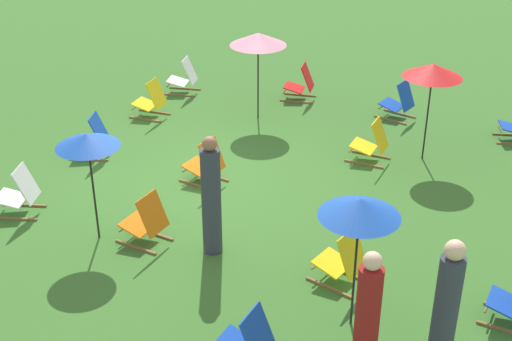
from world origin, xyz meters
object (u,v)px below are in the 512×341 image
at_px(umbrella_1, 360,208).
at_px(person_2, 446,308).
at_px(deckchair_9, 301,84).
at_px(person_0, 367,325).
at_px(deckchair_3, 184,78).
at_px(deckchair_8, 19,193).
at_px(deckchair_6, 372,143).
at_px(deckchair_12, 146,222).
at_px(umbrella_2, 433,71).
at_px(deckchair_14, 399,102).
at_px(deckchair_11, 151,101).
at_px(deckchair_0, 93,138).
at_px(umbrella_0, 258,39).
at_px(umbrella_3, 87,141).
at_px(deckchair_4, 206,164).
at_px(deckchair_7, 342,261).
at_px(person_1, 211,198).

xyz_separation_m(umbrella_1, person_2, (0.36, 1.16, -0.87)).
relative_size(deckchair_9, person_0, 0.45).
relative_size(deckchair_3, umbrella_1, 0.45).
bearing_deg(deckchair_8, umbrella_1, 66.23).
distance_m(deckchair_6, umbrella_1, 4.96).
bearing_deg(deckchair_6, deckchair_12, -28.58).
bearing_deg(umbrella_2, deckchair_14, -154.46).
xyz_separation_m(deckchair_12, umbrella_2, (-4.46, 3.41, 1.39)).
bearing_deg(umbrella_2, deckchair_11, -88.71).
height_order(deckchair_0, umbrella_0, umbrella_0).
xyz_separation_m(deckchair_9, umbrella_1, (7.18, 3.10, 1.36)).
bearing_deg(umbrella_3, deckchair_9, 171.00).
bearing_deg(deckchair_9, deckchair_6, 34.10).
bearing_deg(umbrella_3, deckchair_3, -165.20).
relative_size(deckchair_9, deckchair_12, 1.00).
bearing_deg(deckchair_4, deckchair_9, -172.74).
relative_size(deckchair_7, deckchair_14, 1.00).
height_order(deckchair_4, deckchair_7, same).
bearing_deg(deckchair_0, deckchair_7, 51.44).
relative_size(deckchair_8, umbrella_2, 0.46).
xyz_separation_m(deckchair_7, person_2, (1.15, 1.52, 0.49)).
height_order(deckchair_3, deckchair_9, same).
bearing_deg(deckchair_11, deckchair_3, 178.39).
bearing_deg(deckchair_12, person_2, 84.55).
height_order(deckchair_11, person_0, person_0).
xyz_separation_m(deckchair_9, umbrella_2, (2.03, 3.12, 1.39)).
height_order(deckchair_7, umbrella_0, umbrella_0).
distance_m(umbrella_2, person_2, 5.70).
distance_m(person_0, person_1, 3.33).
relative_size(deckchair_0, deckchair_8, 1.00).
xyz_separation_m(deckchair_0, person_1, (2.09, 3.47, 0.53)).
bearing_deg(umbrella_2, person_1, -29.07).
distance_m(deckchair_14, person_1, 6.27).
xyz_separation_m(deckchair_4, deckchair_9, (-4.40, 0.29, 0.00)).
bearing_deg(umbrella_0, deckchair_8, -22.89).
height_order(deckchair_0, deckchair_12, same).
xyz_separation_m(deckchair_8, umbrella_3, (0.16, 1.59, 1.29)).
height_order(deckchair_4, umbrella_3, umbrella_3).
height_order(deckchair_0, deckchair_9, same).
xyz_separation_m(deckchair_6, deckchair_8, (4.01, -4.86, 0.00)).
xyz_separation_m(deckchair_3, deckchair_6, (1.87, 4.87, 0.00)).
xyz_separation_m(deckchair_0, deckchair_12, (2.26, 2.44, 0.00)).
bearing_deg(person_1, person_2, -87.19).
distance_m(umbrella_0, person_0, 7.92).
height_order(deckchair_8, person_2, person_2).
xyz_separation_m(deckchair_7, person_0, (1.80, 0.75, 0.51)).
bearing_deg(deckchair_0, umbrella_1, 46.13).
bearing_deg(deckchair_3, deckchair_7, 31.63).
relative_size(deckchair_6, person_1, 0.44).
xyz_separation_m(deckchair_11, umbrella_3, (4.49, 1.59, 1.29)).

